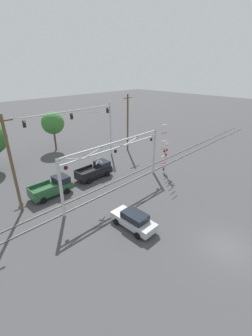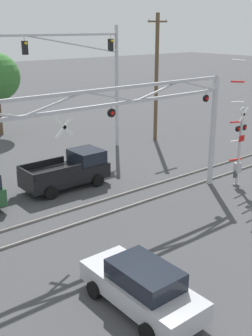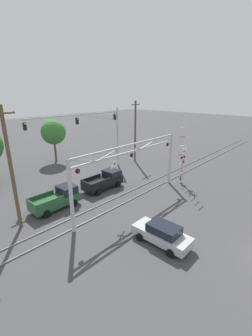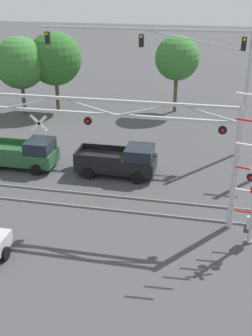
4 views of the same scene
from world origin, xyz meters
TOP-DOWN VIEW (x-y plane):
  - rail_track_near at (0.00, 13.21)m, footprint 80.00×0.08m
  - rail_track_far at (0.00, 14.65)m, footprint 80.00×0.08m
  - crossing_gantry at (-0.01, 12.93)m, footprint 14.11×0.31m
  - crossing_signal_mast at (7.65, 11.73)m, footprint 1.70×0.35m
  - traffic_signal_span at (4.32, 22.46)m, footprint 13.86×0.39m
  - pickup_truck_lead at (0.50, 17.50)m, footprint 4.76×2.18m
  - pickup_truck_following at (-5.64, 17.36)m, footprint 4.56×2.18m
  - sedan_waiting at (-3.37, 6.99)m, footprint 1.98×4.35m
  - utility_pole_left at (-9.48, 16.66)m, footprint 1.80×0.28m
  - utility_pole_right at (10.98, 21.86)m, footprint 1.80×0.28m
  - background_tree_far_right_verge at (2.42, 31.10)m, footprint 3.76×3.76m

SIDE VIEW (x-z plane):
  - rail_track_near at x=0.00m, z-range 0.00..0.10m
  - rail_track_far at x=0.00m, z-range 0.00..0.10m
  - sedan_waiting at x=-3.37m, z-range 0.01..1.54m
  - pickup_truck_following at x=-5.64m, z-range -0.04..1.85m
  - pickup_truck_lead at x=0.50m, z-range -0.04..1.85m
  - crossing_signal_mast at x=7.65m, z-range -1.11..5.81m
  - crossing_gantry at x=-0.01m, z-range 0.99..6.97m
  - background_tree_far_right_verge at x=2.42m, z-range 1.37..7.91m
  - utility_pole_right at x=10.98m, z-range 0.15..9.49m
  - utility_pole_left at x=-9.48m, z-range 0.15..9.85m
  - traffic_signal_span at x=4.32m, z-range 1.72..10.23m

